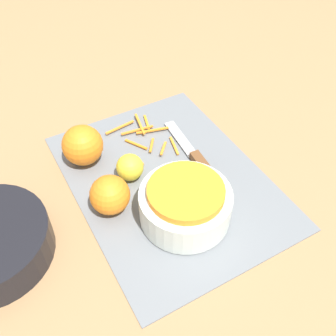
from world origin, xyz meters
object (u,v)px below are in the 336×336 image
Objects in this scene: orange_left at (83,145)px; lemon at (130,167)px; bowl_speckled at (185,203)px; orange_right at (110,195)px; knife at (200,163)px.

lemon is at bearing -145.43° from orange_left.
orange_right is at bearing 52.52° from bowl_speckled.
bowl_speckled is 0.25m from orange_left.
bowl_speckled is 1.98× the size of orange_left.
orange_left is 0.14m from orange_right.
orange_left reaches higher than orange_right.
orange_left is (0.13, 0.20, 0.03)m from knife.
knife is at bearing -106.24° from lemon.
bowl_speckled is 0.14m from lemon.
orange_left is at bearing 34.57° from lemon.
knife is 3.03× the size of orange_right.
lemon is at bearing -50.19° from orange_right.
bowl_speckled is at bearing -155.08° from orange_left.
bowl_speckled is at bearing -127.48° from orange_right.
knife is 2.68× the size of orange_left.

